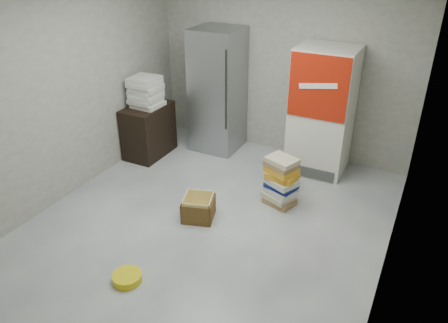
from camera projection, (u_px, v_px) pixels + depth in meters
name	position (u px, v px, depth m)	size (l,w,h in m)	color
ground	(202.00, 231.00, 5.14)	(5.00, 5.00, 0.00)	beige
room_shell	(198.00, 84.00, 4.30)	(4.04, 5.04, 2.82)	#A6A195
steel_fridge	(218.00, 91.00, 6.74)	(0.70, 0.72, 1.90)	gray
coke_cooler	(322.00, 111.00, 6.10)	(0.80, 0.73, 1.80)	silver
wood_shelf	(149.00, 131.00, 6.75)	(0.50, 0.80, 0.80)	black
supply_box_stack	(146.00, 92.00, 6.45)	(0.44, 0.44, 0.45)	silver
phonebook_stack_main	(281.00, 181.00, 5.52)	(0.48, 0.42, 0.66)	olive
phonebook_stack_side	(279.00, 177.00, 5.99)	(0.45, 0.42, 0.27)	tan
cardboard_box	(199.00, 209.00, 5.34)	(0.46, 0.46, 0.30)	gold
bucket_lid	(127.00, 278.00, 4.40)	(0.30, 0.30, 0.08)	yellow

